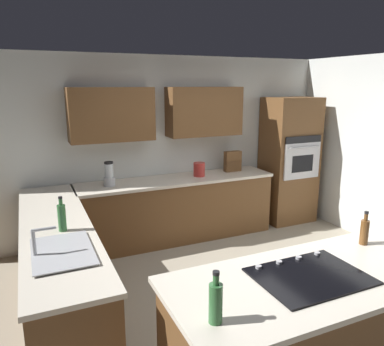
{
  "coord_description": "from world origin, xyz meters",
  "views": [
    {
      "loc": [
        2.0,
        3.05,
        2.2
      ],
      "look_at": [
        0.23,
        -0.91,
        1.17
      ],
      "focal_mm": 35.02,
      "sensor_mm": 36.0,
      "label": 1
    }
  ],
  "objects_px": {
    "wall_oven": "(289,160)",
    "second_bottle": "(364,231)",
    "cooktop": "(309,276)",
    "sink_unit": "(61,251)",
    "oil_bottle": "(216,302)",
    "blender": "(109,175)",
    "dish_soap_bottle": "(62,217)",
    "kettle": "(199,169)",
    "spice_rack": "(233,161)"
  },
  "relations": [
    {
      "from": "blender",
      "to": "second_bottle",
      "type": "distance_m",
      "value": 3.12
    },
    {
      "from": "sink_unit",
      "to": "dish_soap_bottle",
      "type": "relative_size",
      "value": 2.16
    },
    {
      "from": "kettle",
      "to": "wall_oven",
      "type": "bearing_deg",
      "value": 179.67
    },
    {
      "from": "sink_unit",
      "to": "kettle",
      "type": "xyz_separation_m",
      "value": [
        -2.08,
        -1.86,
        0.08
      ]
    },
    {
      "from": "cooktop",
      "to": "oil_bottle",
      "type": "xyz_separation_m",
      "value": [
        0.83,
        0.19,
        0.12
      ]
    },
    {
      "from": "cooktop",
      "to": "wall_oven",
      "type": "bearing_deg",
      "value": -126.02
    },
    {
      "from": "kettle",
      "to": "oil_bottle",
      "type": "distance_m",
      "value": 3.43
    },
    {
      "from": "cooktop",
      "to": "blender",
      "type": "distance_m",
      "value": 3.05
    },
    {
      "from": "dish_soap_bottle",
      "to": "sink_unit",
      "type": "bearing_deg",
      "value": 83.05
    },
    {
      "from": "oil_bottle",
      "to": "cooktop",
      "type": "bearing_deg",
      "value": -167.45
    },
    {
      "from": "wall_oven",
      "to": "kettle",
      "type": "bearing_deg",
      "value": -0.33
    },
    {
      "from": "blender",
      "to": "dish_soap_bottle",
      "type": "xyz_separation_m",
      "value": [
        0.72,
        1.38,
        -0.01
      ]
    },
    {
      "from": "blender",
      "to": "kettle",
      "type": "height_order",
      "value": "blender"
    },
    {
      "from": "sink_unit",
      "to": "cooktop",
      "type": "bearing_deg",
      "value": 144.48
    },
    {
      "from": "wall_oven",
      "to": "cooktop",
      "type": "distance_m",
      "value": 3.64
    },
    {
      "from": "spice_rack",
      "to": "kettle",
      "type": "distance_m",
      "value": 0.61
    },
    {
      "from": "sink_unit",
      "to": "oil_bottle",
      "type": "bearing_deg",
      "value": 118.75
    },
    {
      "from": "dish_soap_bottle",
      "to": "spice_rack",
      "type": "bearing_deg",
      "value": -150.96
    },
    {
      "from": "blender",
      "to": "oil_bottle",
      "type": "xyz_separation_m",
      "value": [
        0.08,
        3.14,
        -0.01
      ]
    },
    {
      "from": "dish_soap_bottle",
      "to": "second_bottle",
      "type": "distance_m",
      "value": 2.62
    },
    {
      "from": "dish_soap_bottle",
      "to": "wall_oven",
      "type": "bearing_deg",
      "value": -159.26
    },
    {
      "from": "sink_unit",
      "to": "dish_soap_bottle",
      "type": "xyz_separation_m",
      "value": [
        -0.06,
        -0.48,
        0.11
      ]
    },
    {
      "from": "kettle",
      "to": "cooktop",
      "type": "bearing_deg",
      "value": 79.6
    },
    {
      "from": "sink_unit",
      "to": "spice_rack",
      "type": "height_order",
      "value": "spice_rack"
    },
    {
      "from": "cooktop",
      "to": "blender",
      "type": "relative_size",
      "value": 2.36
    },
    {
      "from": "wall_oven",
      "to": "sink_unit",
      "type": "xyz_separation_m",
      "value": [
        3.68,
        1.85,
        -0.08
      ]
    },
    {
      "from": "kettle",
      "to": "dish_soap_bottle",
      "type": "bearing_deg",
      "value": 34.34
    },
    {
      "from": "spice_rack",
      "to": "dish_soap_bottle",
      "type": "relative_size",
      "value": 0.96
    },
    {
      "from": "cooktop",
      "to": "dish_soap_bottle",
      "type": "relative_size",
      "value": 2.34
    },
    {
      "from": "sink_unit",
      "to": "blender",
      "type": "xyz_separation_m",
      "value": [
        -0.78,
        -1.86,
        0.12
      ]
    },
    {
      "from": "spice_rack",
      "to": "oil_bottle",
      "type": "relative_size",
      "value": 1.0
    },
    {
      "from": "oil_bottle",
      "to": "second_bottle",
      "type": "bearing_deg",
      "value": -165.07
    },
    {
      "from": "cooktop",
      "to": "blender",
      "type": "height_order",
      "value": "blender"
    },
    {
      "from": "wall_oven",
      "to": "oil_bottle",
      "type": "xyz_separation_m",
      "value": [
        2.98,
        3.13,
        0.02
      ]
    },
    {
      "from": "spice_rack",
      "to": "second_bottle",
      "type": "height_order",
      "value": "spice_rack"
    },
    {
      "from": "cooktop",
      "to": "kettle",
      "type": "height_order",
      "value": "kettle"
    },
    {
      "from": "spice_rack",
      "to": "second_bottle",
      "type": "xyz_separation_m",
      "value": [
        0.36,
        2.79,
        -0.04
      ]
    },
    {
      "from": "oil_bottle",
      "to": "second_bottle",
      "type": "xyz_separation_m",
      "value": [
        -1.62,
        -0.43,
        -0.01
      ]
    },
    {
      "from": "spice_rack",
      "to": "oil_bottle",
      "type": "height_order",
      "value": "oil_bottle"
    },
    {
      "from": "kettle",
      "to": "spice_rack",
      "type": "bearing_deg",
      "value": -172.88
    },
    {
      "from": "wall_oven",
      "to": "second_bottle",
      "type": "bearing_deg",
      "value": 63.28
    },
    {
      "from": "oil_bottle",
      "to": "second_bottle",
      "type": "distance_m",
      "value": 1.67
    },
    {
      "from": "kettle",
      "to": "second_bottle",
      "type": "bearing_deg",
      "value": 95.06
    },
    {
      "from": "dish_soap_bottle",
      "to": "kettle",
      "type": "bearing_deg",
      "value": -145.66
    },
    {
      "from": "cooktop",
      "to": "oil_bottle",
      "type": "bearing_deg",
      "value": 12.55
    },
    {
      "from": "blender",
      "to": "dish_soap_bottle",
      "type": "bearing_deg",
      "value": 62.44
    },
    {
      "from": "blender",
      "to": "second_bottle",
      "type": "height_order",
      "value": "blender"
    },
    {
      "from": "kettle",
      "to": "oil_bottle",
      "type": "xyz_separation_m",
      "value": [
        1.38,
        3.14,
        0.03
      ]
    },
    {
      "from": "cooktop",
      "to": "spice_rack",
      "type": "xyz_separation_m",
      "value": [
        -1.14,
        -3.03,
        0.15
      ]
    },
    {
      "from": "dish_soap_bottle",
      "to": "second_bottle",
      "type": "bearing_deg",
      "value": 149.51
    }
  ]
}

